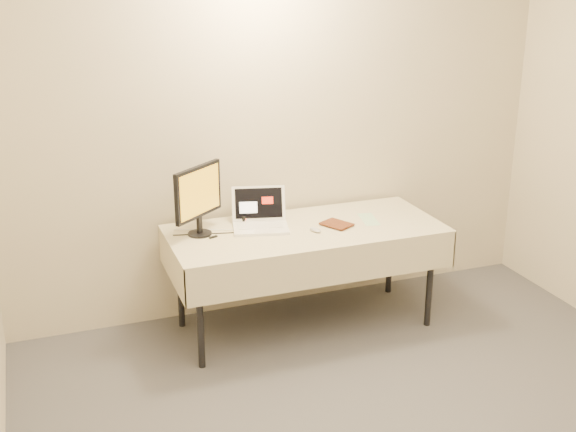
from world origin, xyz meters
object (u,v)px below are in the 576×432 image
object	(u,v)px
laptop	(260,218)
monitor	(198,195)
table	(305,236)
book	(330,215)

from	to	relation	value
laptop	monitor	xyz separation A→B (m)	(-0.42, -0.02, 0.21)
table	laptop	xyz separation A→B (m)	(-0.28, 0.14, 0.12)
table	book	world-z (taller)	book
table	laptop	distance (m)	0.34
laptop	book	size ratio (longest dim) A/B	2.20
table	book	size ratio (longest dim) A/B	9.33
table	monitor	bearing A→B (deg)	169.98
laptop	monitor	distance (m)	0.48
laptop	monitor	bearing A→B (deg)	-163.93
monitor	book	world-z (taller)	monitor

